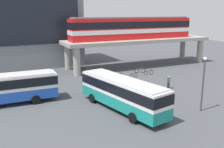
{
  "coord_description": "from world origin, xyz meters",
  "views": [
    {
      "loc": [
        -10.79,
        -22.4,
        9.59
      ],
      "look_at": [
        2.21,
        4.76,
        2.2
      ],
      "focal_mm": 40.41,
      "sensor_mm": 36.0,
      "label": 1
    }
  ],
  "objects_px": {
    "bus_main": "(122,91)",
    "pedestrian_waiting_near_stop": "(168,83)",
    "bicycle_silver": "(140,71)",
    "bus_secondary": "(3,87)",
    "pedestrian_walking_across": "(109,76)",
    "train": "(133,28)",
    "station_building": "(15,21)",
    "bicycle_brown": "(134,75)",
    "bicycle_blue": "(117,75)",
    "bicycle_red": "(149,73)"
  },
  "relations": [
    {
      "from": "train",
      "to": "bicycle_brown",
      "type": "bearing_deg",
      "value": -118.5
    },
    {
      "from": "bicycle_blue",
      "to": "bicycle_brown",
      "type": "distance_m",
      "value": 2.54
    },
    {
      "from": "train",
      "to": "bicycle_blue",
      "type": "relative_size",
      "value": 13.08
    },
    {
      "from": "station_building",
      "to": "bicycle_silver",
      "type": "bearing_deg",
      "value": -41.21
    },
    {
      "from": "station_building",
      "to": "bus_main",
      "type": "distance_m",
      "value": 29.4
    },
    {
      "from": "bicycle_silver",
      "to": "pedestrian_walking_across",
      "type": "distance_m",
      "value": 7.52
    },
    {
      "from": "bicycle_silver",
      "to": "pedestrian_waiting_near_stop",
      "type": "distance_m",
      "value": 9.25
    },
    {
      "from": "bus_main",
      "to": "bicycle_blue",
      "type": "bearing_deg",
      "value": 65.43
    },
    {
      "from": "train",
      "to": "bicycle_red",
      "type": "relative_size",
      "value": 12.87
    },
    {
      "from": "station_building",
      "to": "bus_secondary",
      "type": "xyz_separation_m",
      "value": [
        -3.54,
        -21.26,
        -6.01
      ]
    },
    {
      "from": "station_building",
      "to": "train",
      "type": "xyz_separation_m",
      "value": [
        18.66,
        -9.98,
        -1.06
      ]
    },
    {
      "from": "bicycle_silver",
      "to": "pedestrian_waiting_near_stop",
      "type": "height_order",
      "value": "pedestrian_waiting_near_stop"
    },
    {
      "from": "station_building",
      "to": "bicycle_blue",
      "type": "bearing_deg",
      "value": -52.59
    },
    {
      "from": "pedestrian_walking_across",
      "to": "pedestrian_waiting_near_stop",
      "type": "bearing_deg",
      "value": -48.14
    },
    {
      "from": "train",
      "to": "bus_secondary",
      "type": "bearing_deg",
      "value": -153.07
    },
    {
      "from": "bus_secondary",
      "to": "bicycle_silver",
      "type": "relative_size",
      "value": 6.49
    },
    {
      "from": "bus_main",
      "to": "bicycle_silver",
      "type": "relative_size",
      "value": 6.63
    },
    {
      "from": "bus_secondary",
      "to": "bicycle_brown",
      "type": "relative_size",
      "value": 6.55
    },
    {
      "from": "train",
      "to": "bicycle_blue",
      "type": "height_order",
      "value": "train"
    },
    {
      "from": "bus_main",
      "to": "bicycle_brown",
      "type": "distance_m",
      "value": 13.31
    },
    {
      "from": "bicycle_brown",
      "to": "bus_main",
      "type": "bearing_deg",
      "value": -125.66
    },
    {
      "from": "bicycle_blue",
      "to": "bus_secondary",
      "type": "bearing_deg",
      "value": -162.43
    },
    {
      "from": "bus_main",
      "to": "bicycle_red",
      "type": "xyz_separation_m",
      "value": [
        10.68,
        11.15,
        -1.63
      ]
    },
    {
      "from": "bicycle_brown",
      "to": "pedestrian_waiting_near_stop",
      "type": "xyz_separation_m",
      "value": [
        1.04,
        -6.99,
        0.45
      ]
    },
    {
      "from": "bus_main",
      "to": "bicycle_silver",
      "type": "xyz_separation_m",
      "value": [
        10.1,
        12.88,
        -1.63
      ]
    },
    {
      "from": "station_building",
      "to": "bicycle_blue",
      "type": "distance_m",
      "value": 21.79
    },
    {
      "from": "station_building",
      "to": "pedestrian_waiting_near_stop",
      "type": "height_order",
      "value": "station_building"
    },
    {
      "from": "bus_main",
      "to": "bus_secondary",
      "type": "bearing_deg",
      "value": 147.92
    },
    {
      "from": "pedestrian_waiting_near_stop",
      "to": "pedestrian_walking_across",
      "type": "bearing_deg",
      "value": 131.86
    },
    {
      "from": "train",
      "to": "bus_main",
      "type": "xyz_separation_m",
      "value": [
        -11.61,
        -17.92,
        -4.95
      ]
    },
    {
      "from": "station_building",
      "to": "bicycle_blue",
      "type": "height_order",
      "value": "station_building"
    },
    {
      "from": "train",
      "to": "bus_main",
      "type": "distance_m",
      "value": 21.92
    },
    {
      "from": "station_building",
      "to": "train",
      "type": "bearing_deg",
      "value": -28.14
    },
    {
      "from": "bicycle_blue",
      "to": "station_building",
      "type": "bearing_deg",
      "value": 127.41
    },
    {
      "from": "train",
      "to": "bicycle_brown",
      "type": "xyz_separation_m",
      "value": [
        -3.91,
        -7.19,
        -6.58
      ]
    },
    {
      "from": "train",
      "to": "bicycle_silver",
      "type": "xyz_separation_m",
      "value": [
        -1.5,
        -5.04,
        -6.58
      ]
    },
    {
      "from": "station_building",
      "to": "bus_main",
      "type": "bearing_deg",
      "value": -75.81
    },
    {
      "from": "bus_main",
      "to": "bus_secondary",
      "type": "height_order",
      "value": "same"
    },
    {
      "from": "bicycle_blue",
      "to": "bicycle_silver",
      "type": "xyz_separation_m",
      "value": [
        4.76,
        1.19,
        0.0
      ]
    },
    {
      "from": "bus_secondary",
      "to": "train",
      "type": "bearing_deg",
      "value": 26.93
    },
    {
      "from": "bus_main",
      "to": "bicycle_silver",
      "type": "height_order",
      "value": "bus_main"
    },
    {
      "from": "bicycle_brown",
      "to": "pedestrian_waiting_near_stop",
      "type": "relative_size",
      "value": 0.99
    },
    {
      "from": "train",
      "to": "bicycle_red",
      "type": "height_order",
      "value": "train"
    },
    {
      "from": "bus_main",
      "to": "bicycle_red",
      "type": "distance_m",
      "value": 15.52
    },
    {
      "from": "station_building",
      "to": "bus_secondary",
      "type": "distance_m",
      "value": 22.37
    },
    {
      "from": "train",
      "to": "bicycle_brown",
      "type": "distance_m",
      "value": 10.5
    },
    {
      "from": "bicycle_red",
      "to": "bicycle_brown",
      "type": "height_order",
      "value": "same"
    },
    {
      "from": "bus_main",
      "to": "pedestrian_waiting_near_stop",
      "type": "relative_size",
      "value": 6.62
    },
    {
      "from": "bicycle_blue",
      "to": "bicycle_silver",
      "type": "relative_size",
      "value": 1.03
    },
    {
      "from": "train",
      "to": "bus_main",
      "type": "bearing_deg",
      "value": -122.92
    }
  ]
}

